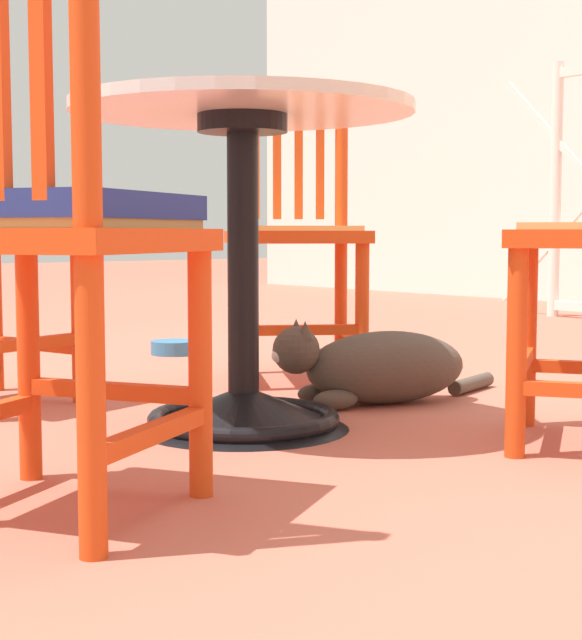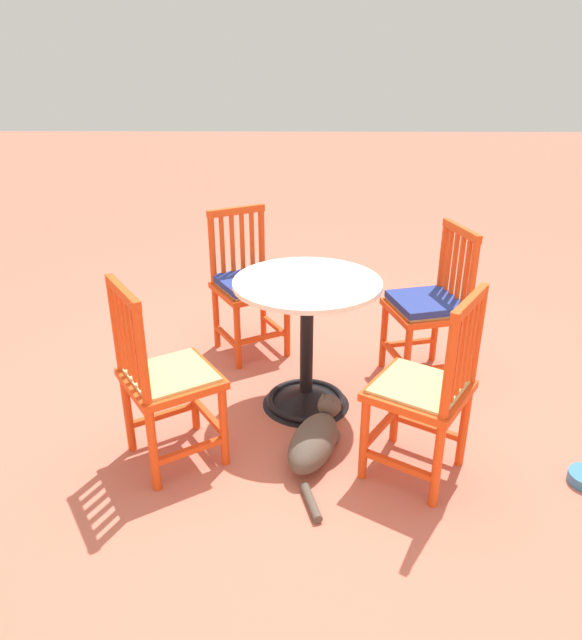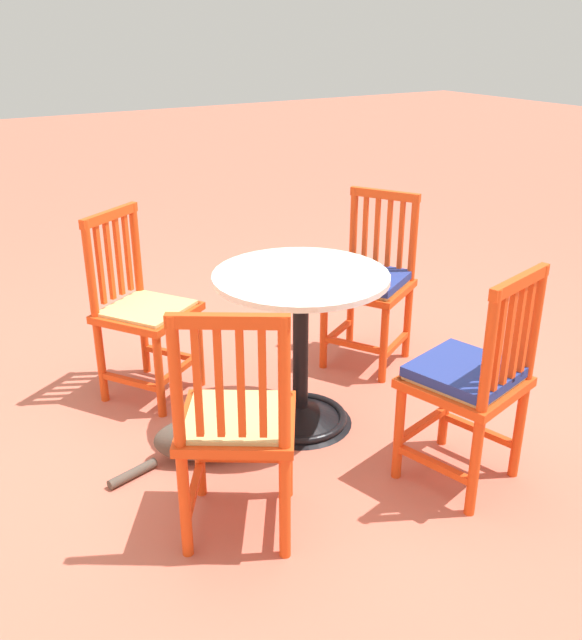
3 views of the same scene
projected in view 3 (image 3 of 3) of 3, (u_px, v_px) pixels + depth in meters
ground_plane at (301, 423)px, 3.25m from camera, size 24.00×24.00×0.00m
cafe_table at (300, 367)px, 3.15m from camera, size 0.76×0.76×0.73m
orange_chair_at_corner at (470, 381)px, 2.69m from camera, size 0.49×0.49×0.91m
orange_chair_tucked_in at (370, 284)px, 3.68m from camera, size 0.55×0.55×0.91m
orange_chair_facing_out at (143, 311)px, 3.37m from camera, size 0.55×0.55×0.91m
orange_chair_by_planter at (237, 426)px, 2.41m from camera, size 0.55×0.55×0.91m
tabby_cat at (215, 436)px, 2.98m from camera, size 0.34×0.74×0.23m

